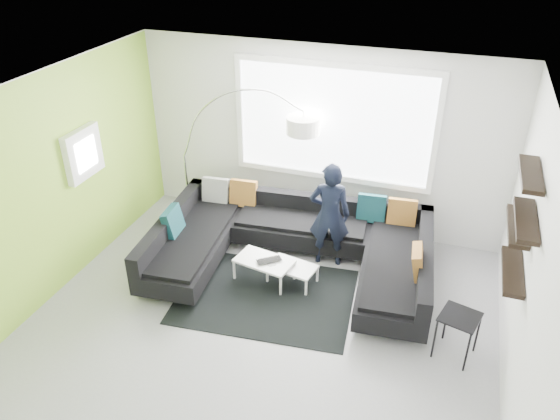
{
  "coord_description": "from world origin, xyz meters",
  "views": [
    {
      "loc": [
        1.86,
        -4.75,
        4.52
      ],
      "look_at": [
        -0.07,
        0.9,
        1.07
      ],
      "focal_mm": 35.0,
      "sensor_mm": 36.0,
      "label": 1
    }
  ],
  "objects_px": {
    "arc_lamp": "(184,156)",
    "laptop": "(270,263)",
    "coffee_table": "(278,271)",
    "side_table": "(456,335)",
    "sectional_sofa": "(291,251)",
    "person": "(330,215)"
  },
  "relations": [
    {
      "from": "sectional_sofa",
      "to": "person",
      "type": "bearing_deg",
      "value": 39.89
    },
    {
      "from": "laptop",
      "to": "arc_lamp",
      "type": "bearing_deg",
      "value": 108.61
    },
    {
      "from": "sectional_sofa",
      "to": "person",
      "type": "xyz_separation_m",
      "value": [
        0.41,
        0.41,
        0.41
      ]
    },
    {
      "from": "arc_lamp",
      "to": "side_table",
      "type": "distance_m",
      "value": 4.61
    },
    {
      "from": "coffee_table",
      "to": "side_table",
      "type": "distance_m",
      "value": 2.41
    },
    {
      "from": "coffee_table",
      "to": "person",
      "type": "xyz_separation_m",
      "value": [
        0.51,
        0.67,
        0.6
      ]
    },
    {
      "from": "coffee_table",
      "to": "arc_lamp",
      "type": "distance_m",
      "value": 2.37
    },
    {
      "from": "coffee_table",
      "to": "arc_lamp",
      "type": "height_order",
      "value": "arc_lamp"
    },
    {
      "from": "sectional_sofa",
      "to": "coffee_table",
      "type": "height_order",
      "value": "sectional_sofa"
    },
    {
      "from": "sectional_sofa",
      "to": "arc_lamp",
      "type": "relative_size",
      "value": 1.74
    },
    {
      "from": "coffee_table",
      "to": "laptop",
      "type": "relative_size",
      "value": 2.49
    },
    {
      "from": "arc_lamp",
      "to": "laptop",
      "type": "xyz_separation_m",
      "value": [
        1.79,
        -1.16,
        -0.78
      ]
    },
    {
      "from": "coffee_table",
      "to": "arc_lamp",
      "type": "bearing_deg",
      "value": 160.25
    },
    {
      "from": "arc_lamp",
      "to": "person",
      "type": "distance_m",
      "value": 2.45
    },
    {
      "from": "person",
      "to": "side_table",
      "type": "bearing_deg",
      "value": 133.81
    },
    {
      "from": "coffee_table",
      "to": "person",
      "type": "relative_size",
      "value": 0.64
    },
    {
      "from": "sectional_sofa",
      "to": "side_table",
      "type": "distance_m",
      "value": 2.4
    },
    {
      "from": "sectional_sofa",
      "to": "arc_lamp",
      "type": "height_order",
      "value": "arc_lamp"
    },
    {
      "from": "arc_lamp",
      "to": "person",
      "type": "xyz_separation_m",
      "value": [
        2.39,
        -0.42,
        -0.35
      ]
    },
    {
      "from": "side_table",
      "to": "laptop",
      "type": "xyz_separation_m",
      "value": [
        -2.4,
        0.57,
        0.06
      ]
    },
    {
      "from": "side_table",
      "to": "coffee_table",
      "type": "bearing_deg",
      "value": 164.57
    },
    {
      "from": "coffee_table",
      "to": "arc_lamp",
      "type": "relative_size",
      "value": 0.44
    }
  ]
}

